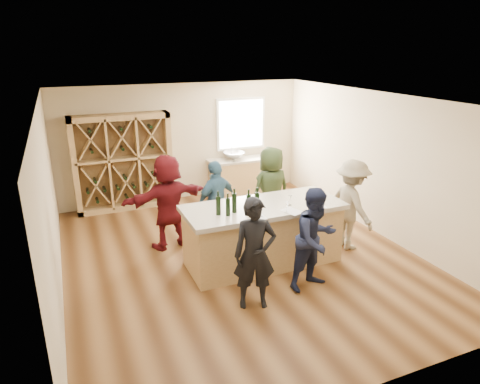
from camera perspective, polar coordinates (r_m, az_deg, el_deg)
name	(u,v)px	position (r m, az deg, el deg)	size (l,w,h in m)	color
floor	(239,258)	(7.90, -0.11, -8.79)	(6.00, 7.00, 0.10)	brown
ceiling	(239,97)	(7.03, -0.12, 12.61)	(6.00, 7.00, 0.10)	white
wall_back	(183,142)	(10.59, -7.60, 6.66)	(6.00, 0.10, 2.80)	beige
wall_front	(377,283)	(4.54, 17.82, -11.43)	(6.00, 0.10, 2.80)	beige
wall_left	(46,207)	(6.83, -24.45, -1.86)	(0.10, 7.00, 2.80)	beige
wall_right	(381,164)	(8.92, 18.31, 3.53)	(0.10, 7.00, 2.80)	beige
window_frame	(241,124)	(10.93, 0.11, 9.08)	(1.30, 0.06, 1.30)	white
window_pane	(241,124)	(10.90, 0.19, 9.05)	(1.18, 0.01, 1.18)	white
wine_rack	(123,163)	(10.11, -15.32, 3.81)	(2.20, 0.45, 2.20)	tan
back_counter_base	(241,177)	(10.96, 0.18, 2.00)	(1.60, 0.58, 0.86)	tan
back_counter_top	(241,160)	(10.83, 0.18, 4.33)	(1.70, 0.62, 0.06)	#B5A994
sink	(234,156)	(10.73, -0.81, 4.86)	(0.54, 0.54, 0.19)	silver
faucet	(231,152)	(10.88, -1.17, 5.36)	(0.02, 0.02, 0.30)	silver
tasting_counter_base	(263,236)	(7.45, 3.07, -5.91)	(2.60, 1.00, 1.00)	tan
tasting_counter_top	(263,207)	(7.23, 3.14, -2.03)	(2.72, 1.12, 0.08)	#B5A994
wine_bottle_a	(218,205)	(6.75, -2.91, -1.81)	(0.08, 0.08, 0.31)	black
wine_bottle_b	(228,207)	(6.72, -1.62, -1.99)	(0.07, 0.07, 0.29)	black
wine_bottle_c	(234,203)	(6.84, -0.76, -1.46)	(0.08, 0.08, 0.32)	black
wine_bottle_d	(249,204)	(6.82, 1.16, -1.57)	(0.08, 0.08, 0.32)	black
wine_bottle_e	(257,202)	(6.91, 2.28, -1.30)	(0.08, 0.08, 0.32)	black
wine_glass_a	(262,211)	(6.69, 2.90, -2.55)	(0.07, 0.07, 0.20)	white
wine_glass_b	(287,207)	(6.89, 6.26, -2.04)	(0.07, 0.07, 0.18)	white
wine_glass_c	(312,203)	(7.15, 9.51, -1.46)	(0.06, 0.06, 0.17)	white
wine_glass_d	(290,201)	(7.22, 6.69, -1.14)	(0.06, 0.06, 0.17)	white
wine_glass_e	(316,197)	(7.45, 10.08, -0.66)	(0.06, 0.06, 0.17)	white
tasting_menu_a	(259,217)	(6.73, 2.53, -3.31)	(0.20, 0.27, 0.00)	white
tasting_menu_b	(292,211)	(6.99, 6.95, -2.54)	(0.24, 0.33, 0.00)	white
tasting_menu_c	(318,205)	(7.30, 10.41, -1.78)	(0.20, 0.28, 0.00)	white
person_near_left	(255,254)	(6.12, 1.97, -8.26)	(0.61, 0.44, 1.67)	black
person_near_right	(316,239)	(6.68, 10.04, -6.21)	(0.80, 0.44, 1.64)	#191E38
person_server	(351,205)	(8.13, 14.60, -1.66)	(1.10, 0.51, 1.70)	gray
person_far_mid	(217,202)	(8.12, -3.14, -1.37)	(0.95, 0.49, 1.62)	#335972
person_far_right	(271,190)	(8.59, 4.14, 0.27)	(0.86, 0.56, 1.76)	#263319
person_far_left	(168,201)	(8.01, -9.55, -1.25)	(1.66, 0.60, 1.79)	#590F14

